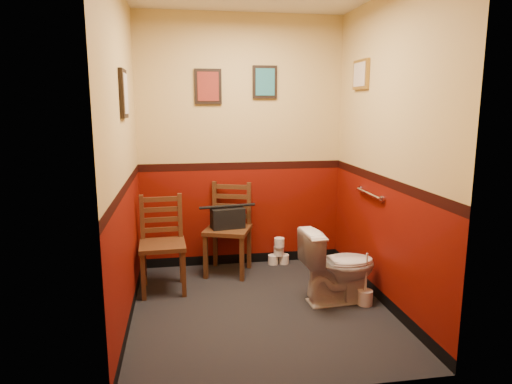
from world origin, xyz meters
TOP-DOWN VIEW (x-y plane):
  - floor at (0.00, 0.00)m, footprint 2.20×2.40m
  - wall_back at (0.00, 1.20)m, footprint 2.20×0.00m
  - wall_front at (0.00, -1.20)m, footprint 2.20×0.00m
  - wall_left at (-1.10, 0.00)m, footprint 0.00×2.40m
  - wall_right at (1.10, 0.00)m, footprint 0.00×2.40m
  - grab_bar at (1.07, 0.25)m, footprint 0.05×0.56m
  - framed_print_back_a at (-0.35, 1.18)m, footprint 0.28×0.04m
  - framed_print_back_b at (0.25, 1.18)m, footprint 0.26×0.04m
  - framed_print_left at (-1.08, 0.10)m, footprint 0.04×0.30m
  - framed_print_right at (1.08, 0.60)m, footprint 0.04×0.34m
  - toilet at (0.72, 0.05)m, footprint 0.71×0.43m
  - toilet_brush at (0.94, -0.07)m, footprint 0.13×0.13m
  - chair_left at (-0.85, 0.59)m, footprint 0.45×0.45m
  - chair_right at (-0.18, 0.95)m, footprint 0.57×0.57m
  - handbag at (-0.19, 0.91)m, footprint 0.36×0.22m
  - tp_stack at (0.40, 1.10)m, footprint 0.24×0.14m

SIDE VIEW (x-z plane):
  - floor at x=0.00m, z-range 0.00..0.00m
  - toilet_brush at x=0.94m, z-range -0.16..0.32m
  - tp_stack at x=0.40m, z-range -0.03..0.28m
  - toilet at x=0.72m, z-range 0.00..0.67m
  - chair_left at x=-0.85m, z-range 0.00..0.91m
  - chair_right at x=-0.18m, z-range 0.00..0.95m
  - handbag at x=-0.19m, z-range 0.48..0.73m
  - grab_bar at x=1.07m, z-range 0.92..0.98m
  - wall_back at x=0.00m, z-range 0.00..2.70m
  - wall_front at x=0.00m, z-range 0.00..2.70m
  - wall_left at x=-1.10m, z-range 0.00..2.70m
  - wall_right at x=1.10m, z-range 0.00..2.70m
  - framed_print_left at x=-1.08m, z-range 1.66..2.04m
  - framed_print_back_a at x=-0.35m, z-range 1.77..2.13m
  - framed_print_back_b at x=0.25m, z-range 1.83..2.17m
  - framed_print_right at x=1.08m, z-range 1.91..2.19m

